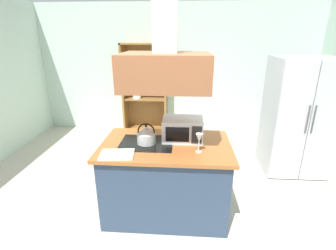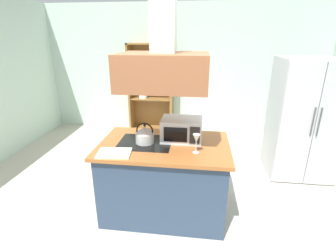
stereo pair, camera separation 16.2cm
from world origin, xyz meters
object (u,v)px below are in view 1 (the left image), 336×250
at_px(wine_glass_on_counter, 199,139).
at_px(cutting_board, 117,154).
at_px(dish_cabinet, 145,94).
at_px(kettle, 146,135).
at_px(refrigerator, 298,117).
at_px(microwave, 183,129).

bearing_deg(wine_glass_on_counter, cutting_board, -170.77).
xyz_separation_m(dish_cabinet, wine_glass_on_counter, (1.03, -2.89, 0.20)).
bearing_deg(kettle, refrigerator, 28.61).
distance_m(dish_cabinet, wine_glass_on_counter, 3.07).
xyz_separation_m(refrigerator, cutting_board, (-2.40, -1.49, 0.02)).
relative_size(kettle, microwave, 0.52).
relative_size(dish_cabinet, kettle, 8.06).
bearing_deg(dish_cabinet, cutting_board, -86.42).
bearing_deg(cutting_board, kettle, 51.55).
relative_size(refrigerator, wine_glass_on_counter, 8.60).
height_order(microwave, wine_glass_on_counter, microwave).
xyz_separation_m(kettle, microwave, (0.41, 0.14, 0.03)).
relative_size(dish_cabinet, wine_glass_on_counter, 9.29).
xyz_separation_m(cutting_board, wine_glass_on_counter, (0.84, 0.14, 0.14)).
relative_size(dish_cabinet, microwave, 4.16).
distance_m(cutting_board, wine_glass_on_counter, 0.86).
bearing_deg(microwave, refrigerator, 30.71).
height_order(kettle, cutting_board, kettle).
distance_m(refrigerator, kettle, 2.45).
bearing_deg(kettle, wine_glass_on_counter, -17.76).
distance_m(refrigerator, cutting_board, 2.83).
relative_size(refrigerator, microwave, 3.85).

